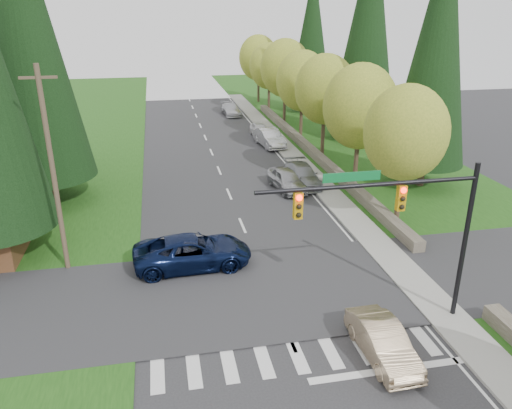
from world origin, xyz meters
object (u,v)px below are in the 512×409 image
object	(u,v)px
parked_car_b	(302,175)
parked_car_c	(270,138)
parked_car_d	(260,130)
sedan_champagne	(383,342)
parked_car_a	(287,180)
suv_navy	(193,252)
parked_car_e	(231,109)

from	to	relation	value
parked_car_b	parked_car_c	distance (m)	11.00
parked_car_b	parked_car_d	bearing A→B (deg)	91.36
parked_car_b	parked_car_d	size ratio (longest dim) A/B	1.28
sedan_champagne	parked_car_d	size ratio (longest dim) A/B	1.05
parked_car_a	parked_car_b	world-z (taller)	parked_car_a
sedan_champagne	parked_car_a	distance (m)	18.57
suv_navy	parked_car_c	distance (m)	23.73
sedan_champagne	parked_car_c	bearing A→B (deg)	83.46
sedan_champagne	suv_navy	size ratio (longest dim) A/B	0.70
parked_car_b	parked_car_e	xyz separation A→B (m)	(-1.40, 25.95, -0.04)
parked_car_b	parked_car_e	size ratio (longest dim) A/B	1.06
parked_car_a	suv_navy	bearing A→B (deg)	-134.52
sedan_champagne	parked_car_e	size ratio (longest dim) A/B	0.87
parked_car_c	parked_car_e	size ratio (longest dim) A/B	1.04
parked_car_a	parked_car_e	world-z (taller)	parked_car_a
parked_car_c	parked_car_e	bearing A→B (deg)	87.91
suv_navy	parked_car_b	bearing A→B (deg)	-41.26
parked_car_b	parked_car_e	distance (m)	25.98
suv_navy	parked_car_d	bearing A→B (deg)	-20.90
suv_navy	parked_car_b	xyz separation A→B (m)	(8.90, 11.00, -0.10)
parked_car_b	parked_car_e	world-z (taller)	parked_car_b
suv_navy	parked_car_c	bearing A→B (deg)	-24.32
parked_car_e	suv_navy	bearing A→B (deg)	-104.90
parked_car_d	parked_car_e	xyz separation A→B (m)	(-1.28, 10.88, 0.02)
parked_car_d	sedan_champagne	bearing A→B (deg)	-93.23
parked_car_a	parked_car_c	xyz separation A→B (m)	(1.40, 11.89, 0.06)
parked_car_d	parked_car_e	world-z (taller)	parked_car_e
parked_car_b	parked_car_d	world-z (taller)	parked_car_b
parked_car_c	parked_car_e	distance (m)	15.01
parked_car_c	parked_car_d	size ratio (longest dim) A/B	1.26
parked_car_d	parked_car_e	bearing A→B (deg)	97.41
parked_car_b	parked_car_c	xyz separation A→B (m)	(0.00, 11.00, 0.09)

